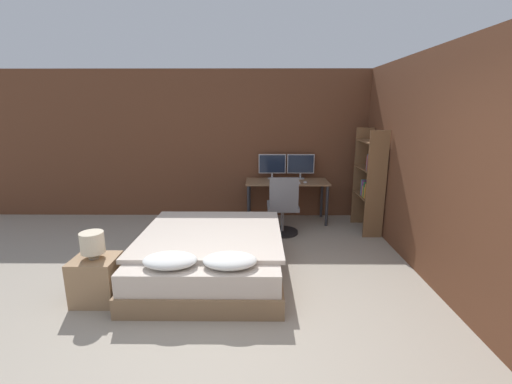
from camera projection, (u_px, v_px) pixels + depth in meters
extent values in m
plane|color=#9E9384|center=(250.00, 342.00, 3.03)|extent=(20.00, 20.00, 0.00)
cube|color=brown|center=(255.00, 145.00, 6.35)|extent=(12.00, 0.06, 2.70)
cube|color=brown|center=(425.00, 165.00, 4.15)|extent=(0.06, 12.00, 2.70)
cube|color=#846647|center=(211.00, 265.00, 4.28)|extent=(1.69, 2.02, 0.22)
cube|color=beige|center=(211.00, 248.00, 4.22)|extent=(1.63, 1.96, 0.24)
cube|color=beige|center=(212.00, 233.00, 4.31)|extent=(1.73, 1.70, 0.05)
ellipsoid|color=white|center=(170.00, 260.00, 3.45)|extent=(0.55, 0.38, 0.13)
ellipsoid|color=white|center=(230.00, 261.00, 3.44)|extent=(0.55, 0.38, 0.13)
cube|color=#997551|center=(97.00, 279.00, 3.64)|extent=(0.45, 0.41, 0.49)
cylinder|color=gray|center=(94.00, 258.00, 3.58)|extent=(0.11, 0.11, 0.02)
cylinder|color=gray|center=(94.00, 255.00, 3.57)|extent=(0.02, 0.02, 0.05)
cylinder|color=beige|center=(92.00, 243.00, 3.54)|extent=(0.24, 0.24, 0.22)
cube|color=#846042|center=(287.00, 182.00, 6.12)|extent=(1.47, 0.61, 0.03)
cylinder|color=#2D2D33|center=(249.00, 206.00, 5.97)|extent=(0.05, 0.05, 0.72)
cylinder|color=#2D2D33|center=(327.00, 206.00, 5.96)|extent=(0.05, 0.05, 0.72)
cylinder|color=#2D2D33|center=(249.00, 198.00, 6.47)|extent=(0.05, 0.05, 0.72)
cylinder|color=#2D2D33|center=(322.00, 198.00, 6.46)|extent=(0.05, 0.05, 0.72)
cylinder|color=#B7B7BC|center=(272.00, 178.00, 6.32)|extent=(0.16, 0.16, 0.01)
cylinder|color=#B7B7BC|center=(272.00, 176.00, 6.31)|extent=(0.03, 0.03, 0.09)
cube|color=#B7B7BC|center=(272.00, 164.00, 6.26)|extent=(0.50, 0.03, 0.35)
cube|color=#192338|center=(272.00, 164.00, 6.24)|extent=(0.47, 0.00, 0.32)
cylinder|color=#B7B7BC|center=(300.00, 178.00, 6.32)|extent=(0.16, 0.16, 0.01)
cylinder|color=#B7B7BC|center=(300.00, 176.00, 6.31)|extent=(0.03, 0.03, 0.09)
cube|color=#B7B7BC|center=(301.00, 164.00, 6.25)|extent=(0.50, 0.03, 0.35)
cube|color=#192338|center=(301.00, 164.00, 6.24)|extent=(0.47, 0.00, 0.32)
cube|color=#B7B7BC|center=(288.00, 183.00, 5.92)|extent=(0.42, 0.13, 0.02)
ellipsoid|color=#B7B7BC|center=(305.00, 182.00, 5.92)|extent=(0.07, 0.05, 0.04)
cylinder|color=black|center=(282.00, 232.00, 5.68)|extent=(0.52, 0.52, 0.04)
cylinder|color=gray|center=(282.00, 220.00, 5.63)|extent=(0.05, 0.05, 0.39)
cube|color=slate|center=(283.00, 206.00, 5.58)|extent=(0.50, 0.50, 0.07)
cube|color=slate|center=(284.00, 193.00, 5.30)|extent=(0.45, 0.05, 0.49)
cube|color=brown|center=(376.00, 186.00, 5.30)|extent=(0.30, 0.02, 1.70)
cube|color=brown|center=(362.00, 177.00, 6.01)|extent=(0.30, 0.02, 1.70)
cube|color=brown|center=(367.00, 196.00, 5.72)|extent=(0.30, 0.71, 0.02)
cube|color=brown|center=(370.00, 169.00, 5.61)|extent=(0.30, 0.71, 0.02)
cube|color=brown|center=(372.00, 142.00, 5.50)|extent=(0.30, 0.71, 0.02)
cube|color=#B2332D|center=(375.00, 193.00, 5.36)|extent=(0.25, 0.03, 0.24)
cube|color=#28282D|center=(374.00, 192.00, 5.40)|extent=(0.25, 0.03, 0.24)
cube|color=orange|center=(373.00, 191.00, 5.45)|extent=(0.25, 0.04, 0.24)
cube|color=gold|center=(372.00, 193.00, 5.50)|extent=(0.25, 0.03, 0.18)
cube|color=#337042|center=(371.00, 190.00, 5.53)|extent=(0.25, 0.04, 0.26)
cube|color=gold|center=(370.00, 191.00, 5.58)|extent=(0.25, 0.04, 0.18)
cube|color=#7A387F|center=(369.00, 188.00, 5.62)|extent=(0.25, 0.04, 0.26)
cube|color=teal|center=(368.00, 188.00, 5.66)|extent=(0.25, 0.03, 0.27)
cube|color=#2D4784|center=(377.00, 166.00, 5.26)|extent=(0.25, 0.03, 0.18)
cube|color=#BCB29E|center=(376.00, 164.00, 5.29)|extent=(0.25, 0.04, 0.24)
cube|color=#B2332D|center=(375.00, 163.00, 5.33)|extent=(0.25, 0.02, 0.25)
cube|color=teal|center=(375.00, 162.00, 5.36)|extent=(0.25, 0.03, 0.25)
cube|color=#B2332D|center=(374.00, 163.00, 5.39)|extent=(0.25, 0.02, 0.23)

